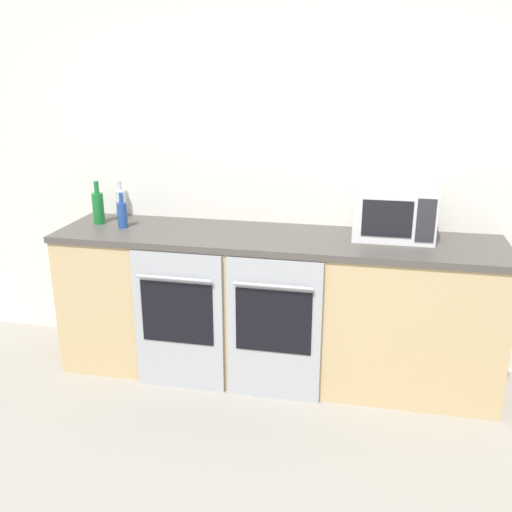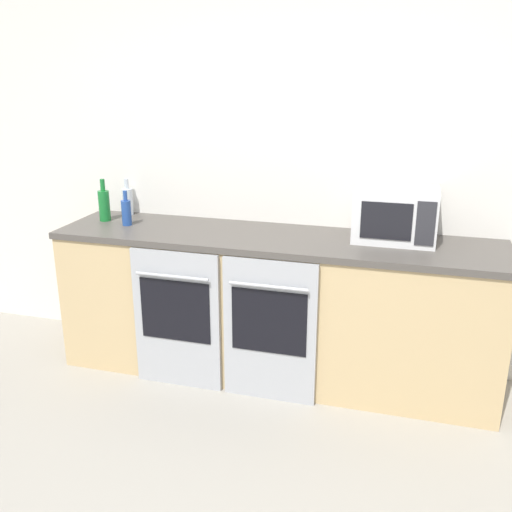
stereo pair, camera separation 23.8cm
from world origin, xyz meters
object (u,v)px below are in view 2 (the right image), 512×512
at_px(microwave, 395,215).
at_px(bottle_clear, 128,201).
at_px(bottle_blue, 126,212).
at_px(bottle_green, 104,204).
at_px(oven_right, 269,331).
at_px(oven_left, 177,319).

height_order(microwave, bottle_clear, microwave).
distance_m(bottle_blue, bottle_green, 0.21).
bearing_deg(bottle_blue, bottle_clear, 116.23).
bearing_deg(microwave, oven_right, -146.32).
bearing_deg(oven_left, microwave, 19.30).
relative_size(oven_left, bottle_clear, 3.50).
bearing_deg(oven_left, bottle_clear, 136.01).
bearing_deg(bottle_blue, oven_left, -33.85).
bearing_deg(microwave, oven_left, -160.70).
relative_size(microwave, bottle_clear, 1.88).
height_order(microwave, bottle_green, microwave).
bearing_deg(oven_right, oven_left, 180.00).
xyz_separation_m(oven_left, microwave, (1.24, 0.44, 0.64)).
bearing_deg(bottle_blue, oven_right, -16.41).
xyz_separation_m(oven_left, bottle_green, (-0.66, 0.38, 0.60)).
bearing_deg(microwave, bottle_clear, 175.81).
distance_m(microwave, bottle_green, 1.91).
bearing_deg(oven_right, microwave, 33.68).
distance_m(oven_left, bottle_blue, 0.80).
bearing_deg(microwave, bottle_green, -178.20).
relative_size(oven_right, microwave, 1.86).
xyz_separation_m(microwave, bottle_green, (-1.90, -0.06, -0.05)).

